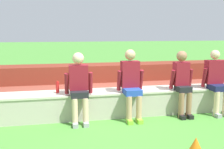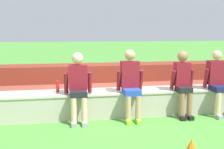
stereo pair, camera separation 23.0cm
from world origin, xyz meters
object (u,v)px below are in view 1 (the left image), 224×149
object	(u,v)px
person_far_right	(216,80)
sports_cone	(196,145)
person_center	(131,82)
person_right_of_center	(182,81)
person_left_of_center	(79,85)
water_bottle_mid_right	(57,87)

from	to	relation	value
person_far_right	sports_cone	world-z (taller)	person_far_right
person_center	person_right_of_center	xyz separation A→B (m)	(1.12, -0.01, -0.02)
person_center	sports_cone	world-z (taller)	person_center
person_left_of_center	sports_cone	world-z (taller)	person_left_of_center
person_right_of_center	person_far_right	xyz separation A→B (m)	(0.80, 0.01, -0.00)
person_center	sports_cone	bearing A→B (deg)	-72.95
person_far_right	water_bottle_mid_right	bearing A→B (deg)	174.66
person_center	sports_cone	xyz separation A→B (m)	(0.52, -1.70, -0.64)
person_left_of_center	water_bottle_mid_right	size ratio (longest dim) A/B	5.57
person_right_of_center	sports_cone	world-z (taller)	person_right_of_center
person_right_of_center	water_bottle_mid_right	distance (m)	2.61
person_center	person_right_of_center	size ratio (longest dim) A/B	1.03
person_right_of_center	person_far_right	distance (m)	0.80
person_center	person_right_of_center	distance (m)	1.12
person_left_of_center	water_bottle_mid_right	distance (m)	0.54
person_left_of_center	person_center	size ratio (longest dim) A/B	0.97
water_bottle_mid_right	sports_cone	distance (m)	2.88
person_right_of_center	water_bottle_mid_right	bearing A→B (deg)	172.77
person_left_of_center	person_right_of_center	world-z (taller)	same
person_far_right	sports_cone	size ratio (longest dim) A/B	5.66
person_center	water_bottle_mid_right	bearing A→B (deg)	167.63
person_far_right	water_bottle_mid_right	world-z (taller)	person_far_right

